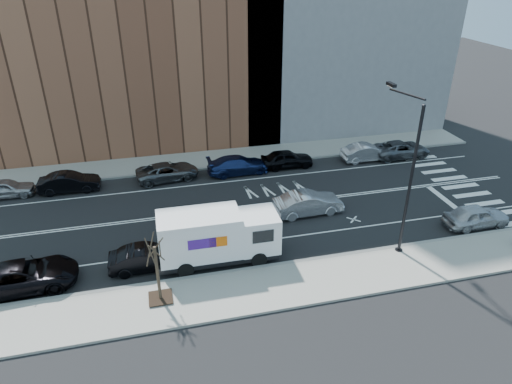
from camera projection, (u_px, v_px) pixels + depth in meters
name	position (u px, v px, depth m)	size (l,w,h in m)	color
ground	(255.00, 206.00, 32.04)	(120.00, 120.00, 0.00)	black
sidewalk_near	(294.00, 284.00, 24.44)	(44.00, 3.60, 0.15)	gray
sidewalk_far	(231.00, 157.00, 39.57)	(44.00, 3.60, 0.15)	gray
curb_near	(284.00, 264.00, 25.98)	(44.00, 0.25, 0.17)	gray
curb_far	(235.00, 165.00, 38.02)	(44.00, 0.25, 0.17)	gray
crosswalk	(455.00, 182.00, 35.42)	(3.00, 14.00, 0.01)	white
road_markings	(255.00, 206.00, 32.04)	(40.00, 8.60, 0.01)	white
bldg_brick	(120.00, 17.00, 38.65)	(26.00, 10.00, 22.00)	brown
streetlight	(407.00, 172.00, 25.22)	(0.44, 4.02, 9.34)	black
street_tree	(158.00, 278.00, 22.67)	(1.20, 1.20, 3.75)	black
fedex_van	(217.00, 236.00, 25.71)	(6.92, 2.54, 3.15)	black
far_parked_a	(6.00, 188.00, 33.05)	(1.59, 3.95, 1.34)	#A6A6AB
far_parked_b	(69.00, 182.00, 33.80)	(1.53, 4.38, 1.44)	black
far_parked_c	(168.00, 172.00, 35.59)	(2.22, 4.81, 1.34)	#505358
far_parked_d	(238.00, 165.00, 36.60)	(2.02, 4.96, 1.44)	navy
far_parked_e	(287.00, 159.00, 37.63)	(1.74, 4.32, 1.47)	black
far_parked_f	(367.00, 152.00, 38.88)	(1.54, 4.43, 1.46)	silver
far_parked_g	(401.00, 149.00, 39.54)	(2.33, 5.06, 1.41)	#54575C
driving_sedan	(308.00, 203.00, 30.86)	(1.64, 4.71, 1.55)	silver
near_parked_rear_a	(148.00, 258.00, 25.45)	(1.48, 4.24, 1.40)	black
near_parked_rear_b	(23.00, 276.00, 23.91)	(2.55, 5.54, 1.54)	black
near_parked_front	(476.00, 216.00, 29.46)	(1.73, 4.30, 1.47)	#BCBDC2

